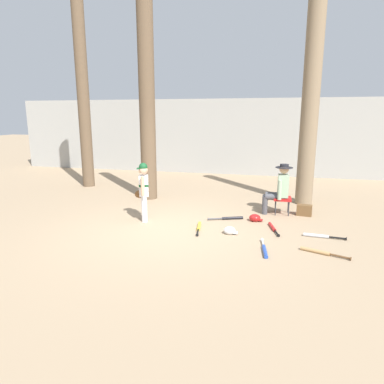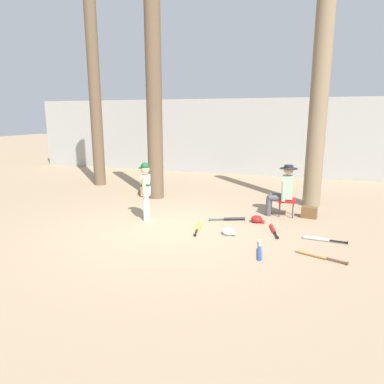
# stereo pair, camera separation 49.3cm
# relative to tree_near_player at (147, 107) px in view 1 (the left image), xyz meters

# --- Properties ---
(ground_plane) EXTENTS (60.00, 60.00, 0.00)m
(ground_plane) POSITION_rel_tree_near_player_xyz_m (1.40, -2.56, -2.52)
(ground_plane) COLOR #9E8466
(concrete_back_wall) EXTENTS (18.00, 0.36, 2.95)m
(concrete_back_wall) POSITION_rel_tree_near_player_xyz_m (1.40, 4.78, -1.05)
(concrete_back_wall) COLOR #9E9E99
(concrete_back_wall) RESTS_ON ground
(tree_near_player) EXTENTS (0.57, 0.57, 5.59)m
(tree_near_player) POSITION_rel_tree_near_player_xyz_m (0.00, 0.00, 0.00)
(tree_near_player) COLOR brown
(tree_near_player) RESTS_ON ground
(tree_behind_spectator) EXTENTS (0.67, 0.67, 5.51)m
(tree_behind_spectator) POSITION_rel_tree_near_player_xyz_m (4.22, 0.43, -0.10)
(tree_behind_spectator) COLOR #7F6B51
(tree_behind_spectator) RESTS_ON ground
(young_ballplayer) EXTENTS (0.46, 0.56, 1.31)m
(young_ballplayer) POSITION_rel_tree_near_player_xyz_m (0.65, -2.04, -1.77)
(young_ballplayer) COLOR white
(young_ballplayer) RESTS_ON ground
(folding_stool) EXTENTS (0.41, 0.41, 0.41)m
(folding_stool) POSITION_rel_tree_near_player_xyz_m (3.65, -0.75, -2.15)
(folding_stool) COLOR red
(folding_stool) RESTS_ON ground
(seated_spectator) EXTENTS (0.67, 0.53, 1.20)m
(seated_spectator) POSITION_rel_tree_near_player_xyz_m (3.55, -0.75, -1.88)
(seated_spectator) COLOR #47474C
(seated_spectator) RESTS_ON ground
(handbag_beside_stool) EXTENTS (0.36, 0.23, 0.26)m
(handbag_beside_stool) POSITION_rel_tree_near_player_xyz_m (4.16, -0.76, -2.39)
(handbag_beside_stool) COLOR brown
(handbag_beside_stool) RESTS_ON ground
(tree_far_left) EXTENTS (0.51, 0.51, 6.33)m
(tree_far_left) POSITION_rel_tree_near_player_xyz_m (-2.60, 1.15, 0.40)
(tree_far_left) COLOR brown
(tree_far_left) RESTS_ON ground
(bat_aluminum_silver) EXTENTS (0.78, 0.13, 0.07)m
(bat_aluminum_silver) POSITION_rel_tree_near_player_xyz_m (4.35, -2.25, -2.49)
(bat_aluminum_silver) COLOR #B7BCC6
(bat_aluminum_silver) RESTS_ON ground
(bat_red_barrel) EXTENTS (0.25, 0.76, 0.07)m
(bat_red_barrel) POSITION_rel_tree_near_player_xyz_m (3.47, -1.96, -2.49)
(bat_red_barrel) COLOR red
(bat_red_barrel) RESTS_ON ground
(bat_wood_tan) EXTENTS (0.79, 0.35, 0.07)m
(bat_wood_tan) POSITION_rel_tree_near_player_xyz_m (4.25, -3.09, -2.49)
(bat_wood_tan) COLOR tan
(bat_wood_tan) RESTS_ON ground
(bat_blue_youth) EXTENTS (0.17, 0.83, 0.07)m
(bat_blue_youth) POSITION_rel_tree_near_player_xyz_m (3.35, -3.23, -2.49)
(bat_blue_youth) COLOR #2347AD
(bat_blue_youth) RESTS_ON ground
(bat_black_composite) EXTENTS (0.77, 0.36, 0.07)m
(bat_black_composite) POSITION_rel_tree_near_player_xyz_m (2.51, -1.50, -2.49)
(bat_black_composite) COLOR black
(bat_black_composite) RESTS_ON ground
(bat_yellow_trainer) EXTENTS (0.19, 0.79, 0.07)m
(bat_yellow_trainer) POSITION_rel_tree_near_player_xyz_m (1.97, -2.30, -2.49)
(bat_yellow_trainer) COLOR yellow
(bat_yellow_trainer) RESTS_ON ground
(batting_helmet_red) EXTENTS (0.30, 0.23, 0.17)m
(batting_helmet_red) POSITION_rel_tree_near_player_xyz_m (3.07, -1.48, -2.44)
(batting_helmet_red) COLOR #A81919
(batting_helmet_red) RESTS_ON ground
(batting_helmet_white) EXTENTS (0.28, 0.21, 0.16)m
(batting_helmet_white) POSITION_rel_tree_near_player_xyz_m (2.64, -2.46, -2.45)
(batting_helmet_white) COLOR silver
(batting_helmet_white) RESTS_ON ground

